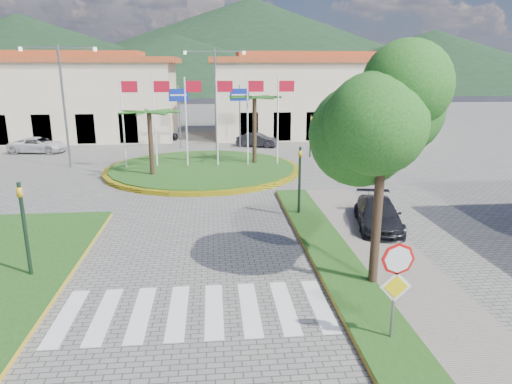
{
  "coord_description": "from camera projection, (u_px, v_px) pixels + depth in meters",
  "views": [
    {
      "loc": [
        0.68,
        -7.48,
        6.53
      ],
      "look_at": [
        2.16,
        8.0,
        2.3
      ],
      "focal_mm": 32.0,
      "sensor_mm": 36.0,
      "label": 1
    }
  ],
  "objects": [
    {
      "name": "traffic_light_left",
      "position": [
        24.0,
        222.0,
        14.1
      ],
      "size": [
        0.15,
        0.18,
        3.2
      ],
      "color": "black",
      "rests_on": "ground"
    },
    {
      "name": "building_right",
      "position": [
        306.0,
        95.0,
        45.23
      ],
      "size": [
        19.08,
        9.54,
        8.05
      ],
      "color": "beige",
      "rests_on": "ground"
    },
    {
      "name": "white_van",
      "position": [
        38.0,
        145.0,
        36.28
      ],
      "size": [
        4.58,
        2.5,
        1.22
      ],
      "primitive_type": "imported",
      "rotation": [
        0.0,
        0.0,
        1.46
      ],
      "color": "silver",
      "rests_on": "ground"
    },
    {
      "name": "hill_far_mid",
      "position": [
        251.0,
        43.0,
        159.96
      ],
      "size": [
        180.0,
        180.0,
        30.0
      ],
      "primitive_type": "cone",
      "color": "black",
      "rests_on": "ground"
    },
    {
      "name": "building_left",
      "position": [
        56.0,
        97.0,
        43.02
      ],
      "size": [
        23.32,
        9.54,
        8.05
      ],
      "color": "beige",
      "rests_on": "ground"
    },
    {
      "name": "hill_far_west",
      "position": [
        22.0,
        53.0,
        135.36
      ],
      "size": [
        140.0,
        140.0,
        22.0
      ],
      "primitive_type": "cone",
      "color": "black",
      "rests_on": "ground"
    },
    {
      "name": "direction_sign_west",
      "position": [
        179.0,
        106.0,
        37.47
      ],
      "size": [
        1.6,
        0.14,
        5.2
      ],
      "color": "slate",
      "rests_on": "ground"
    },
    {
      "name": "deciduous_tree",
      "position": [
        384.0,
        118.0,
        12.79
      ],
      "size": [
        3.6,
        3.6,
        6.8
      ],
      "color": "black",
      "rests_on": "ground"
    },
    {
      "name": "car_side_right",
      "position": [
        378.0,
        215.0,
        19.05
      ],
      "size": [
        2.57,
        4.5,
        1.23
      ],
      "primitive_type": "imported",
      "rotation": [
        0.0,
        0.0,
        -0.21
      ],
      "color": "black",
      "rests_on": "ground"
    },
    {
      "name": "roundabout_island",
      "position": [
        203.0,
        168.0,
        29.93
      ],
      "size": [
        12.7,
        12.7,
        6.0
      ],
      "color": "yellow",
      "rests_on": "ground"
    },
    {
      "name": "hill_near_back",
      "position": [
        173.0,
        63.0,
        130.68
      ],
      "size": [
        110.0,
        110.0,
        16.0
      ],
      "primitive_type": "cone",
      "color": "black",
      "rests_on": "ground"
    },
    {
      "name": "street_lamp_west",
      "position": [
        64.0,
        100.0,
        29.88
      ],
      "size": [
        4.8,
        0.16,
        8.0
      ],
      "color": "slate",
      "rests_on": "ground"
    },
    {
      "name": "verge_right",
      "position": [
        386.0,
        340.0,
        11.18
      ],
      "size": [
        1.6,
        28.0,
        0.18
      ],
      "primitive_type": "cube",
      "color": "#1B4413",
      "rests_on": "ground"
    },
    {
      "name": "car_dark_a",
      "position": [
        160.0,
        134.0,
        42.55
      ],
      "size": [
        3.28,
        1.36,
        1.11
      ],
      "primitive_type": "imported",
      "rotation": [
        0.0,
        0.0,
        1.56
      ],
      "color": "black",
      "rests_on": "ground"
    },
    {
      "name": "stop_sign",
      "position": [
        396.0,
        277.0,
        10.71
      ],
      "size": [
        0.8,
        0.11,
        2.65
      ],
      "color": "slate",
      "rests_on": "ground"
    },
    {
      "name": "car_dark_b",
      "position": [
        257.0,
        140.0,
        39.04
      ],
      "size": [
        3.72,
        2.48,
        1.16
      ],
      "primitive_type": "imported",
      "rotation": [
        0.0,
        0.0,
        1.18
      ],
      "color": "black",
      "rests_on": "ground"
    },
    {
      "name": "traffic_light_right",
      "position": [
        300.0,
        175.0,
        20.27
      ],
      "size": [
        0.15,
        0.18,
        3.2
      ],
      "color": "black",
      "rests_on": "ground"
    },
    {
      "name": "traffic_light_far",
      "position": [
        311.0,
        132.0,
        34.04
      ],
      "size": [
        0.18,
        0.15,
        3.2
      ],
      "color": "black",
      "rests_on": "ground"
    },
    {
      "name": "direction_sign_east",
      "position": [
        240.0,
        105.0,
        37.94
      ],
      "size": [
        1.6,
        0.14,
        5.2
      ],
      "color": "slate",
      "rests_on": "ground"
    },
    {
      "name": "crosswalk",
      "position": [
        192.0,
        311.0,
        12.68
      ],
      "size": [
        8.0,
        3.0,
        0.01
      ],
      "primitive_type": "cube",
      "color": "silver",
      "rests_on": "ground"
    },
    {
      "name": "sidewalk_right",
      "position": [
        433.0,
        338.0,
        11.29
      ],
      "size": [
        4.0,
        28.0,
        0.15
      ],
      "primitive_type": "cube",
      "color": "gray",
      "rests_on": "ground"
    },
    {
      "name": "hill_far_east",
      "position": [
        433.0,
        60.0,
        142.58
      ],
      "size": [
        120.0,
        120.0,
        18.0
      ],
      "primitive_type": "cone",
      "color": "black",
      "rests_on": "ground"
    },
    {
      "name": "street_lamp_centre",
      "position": [
        215.0,
        94.0,
        36.57
      ],
      "size": [
        4.8,
        0.16,
        8.0
      ],
      "color": "slate",
      "rests_on": "ground"
    }
  ]
}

